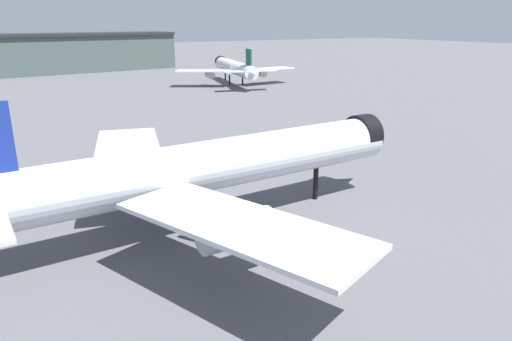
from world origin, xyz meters
TOP-DOWN VIEW (x-y plane):
  - ground at (0.00, 0.00)m, footprint 900.00×900.00m
  - airliner_near_gate at (-2.62, 3.78)m, footprint 55.00×50.19m
  - airliner_far_taxiway at (57.70, 109.90)m, footprint 42.27×47.08m

SIDE VIEW (x-z plane):
  - ground at x=0.00m, z-range 0.00..0.00m
  - airliner_far_taxiway at x=57.70m, z-range -0.78..12.41m
  - airliner_near_gate at x=-2.62m, z-range -0.92..14.52m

